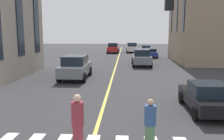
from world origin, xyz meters
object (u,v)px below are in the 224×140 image
car_white_far (146,49)px  car_white_parked_a (132,47)px  car_black_mid (207,97)px  pedestrian_companion (150,124)px  car_blue_parked_b (150,53)px  car_grey_oncoming (75,67)px  car_red_trailing (113,48)px  car_grey_near (142,57)px  pedestrian_near (78,123)px

car_white_far → car_white_parked_a: size_ratio=0.83×
car_black_mid → pedestrian_companion: (-3.70, 3.01, 0.09)m
car_blue_parked_b → car_grey_oncoming: 19.47m
car_white_parked_a → car_black_mid: car_white_parked_a is taller
car_red_trailing → pedestrian_companion: car_red_trailing is taller
car_white_far → car_black_mid: size_ratio=1.00×
car_red_trailing → car_grey_oncoming: (-25.65, 1.66, 0.00)m
car_blue_parked_b → car_white_parked_a: car_white_parked_a is taller
car_grey_oncoming → car_black_mid: 11.02m
car_red_trailing → car_grey_near: same height
car_blue_parked_b → car_grey_near: size_ratio=0.94×
car_white_far → car_blue_parked_b: (-9.14, 0.00, 0.00)m
car_black_mid → pedestrian_near: (-4.12, 5.25, 0.22)m
car_grey_near → pedestrian_companion: bearing=177.1°
pedestrian_near → car_white_parked_a: bearing=-3.9°
car_blue_parked_b → car_black_mid: size_ratio=1.13×
car_white_far → car_blue_parked_b: size_ratio=0.89×
car_white_parked_a → pedestrian_companion: 38.47m
car_white_far → car_white_parked_a: car_white_parked_a is taller
car_black_mid → pedestrian_companion: bearing=140.9°
car_grey_near → pedestrian_near: bearing=170.8°
car_blue_parked_b → pedestrian_companion: size_ratio=2.74×
car_white_far → car_grey_oncoming: size_ratio=0.83×
car_red_trailing → car_white_far: car_red_trailing is taller
car_grey_oncoming → pedestrian_near: (-11.85, -2.60, -0.05)m
car_white_far → car_white_parked_a: 2.64m
car_red_trailing → car_white_far: (1.32, -6.18, -0.27)m
car_grey_oncoming → pedestrian_near: bearing=-167.6°
car_red_trailing → car_white_parked_a: same height
car_grey_near → car_white_parked_a: bearing=1.9°
car_white_far → car_grey_oncoming: car_grey_oncoming is taller
car_blue_parked_b → pedestrian_companion: bearing=174.1°
car_grey_near → car_white_parked_a: size_ratio=1.00×
car_white_far → pedestrian_near: bearing=172.3°
pedestrian_companion → car_white_parked_a: bearing=-0.6°
car_grey_oncoming → pedestrian_companion: size_ratio=2.93×
car_grey_near → car_red_trailing: bearing=13.4°
car_white_parked_a → car_red_trailing: bearing=111.4°
car_red_trailing → car_blue_parked_b: (-7.82, -6.18, -0.27)m
car_grey_near → car_white_far: bearing=-6.1°
car_grey_oncoming → pedestrian_companion: (-11.43, -4.84, -0.17)m
car_blue_parked_b → car_white_parked_a: size_ratio=0.94×
car_grey_near → car_black_mid: bearing=-172.8°
car_blue_parked_b → pedestrian_companion: pedestrian_companion is taller
car_grey_near → pedestrian_near: car_grey_near is taller
car_grey_oncoming → car_grey_near: (8.13, -5.84, 0.00)m
car_red_trailing → car_grey_near: (-17.52, -4.17, 0.00)m
car_red_trailing → car_grey_oncoming: 25.70m
car_white_far → pedestrian_near: size_ratio=2.13×
car_grey_near → car_black_mid: size_ratio=1.21×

